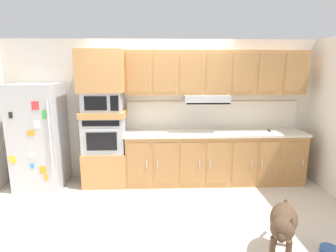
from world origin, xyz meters
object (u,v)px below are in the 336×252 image
(dog, at_px, (283,222))
(dog_food_bowl, at_px, (330,250))
(refrigerator, at_px, (39,136))
(built_in_oven, at_px, (105,134))
(microwave, at_px, (103,101))
(screwdriver, at_px, (270,131))

(dog, bearing_deg, dog_food_bowl, 123.73)
(refrigerator, bearing_deg, built_in_oven, 3.56)
(built_in_oven, bearing_deg, dog_food_bowl, -35.44)
(refrigerator, distance_m, dog_food_bowl, 4.44)
(microwave, relative_size, screwdriver, 4.61)
(refrigerator, bearing_deg, dog_food_bowl, -26.37)
(microwave, xyz_separation_m, dog_food_bowl, (2.81, -2.00, -1.43))
(built_in_oven, relative_size, microwave, 1.09)
(refrigerator, height_order, built_in_oven, refrigerator)
(microwave, distance_m, dog_food_bowl, 3.73)
(built_in_oven, height_order, screwdriver, built_in_oven)
(dog_food_bowl, bearing_deg, screwdriver, 88.19)
(built_in_oven, bearing_deg, dog, -42.84)
(built_in_oven, xyz_separation_m, screwdriver, (2.87, -0.00, 0.03))
(refrigerator, xyz_separation_m, dog, (3.31, -2.00, -0.45))
(refrigerator, distance_m, microwave, 1.24)
(refrigerator, bearing_deg, screwdriver, 0.91)
(dog, bearing_deg, built_in_oven, -105.22)
(refrigerator, height_order, screwdriver, refrigerator)
(refrigerator, xyz_separation_m, microwave, (1.09, 0.07, 0.58))
(microwave, bearing_deg, dog, -42.84)
(built_in_oven, distance_m, screwdriver, 2.87)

